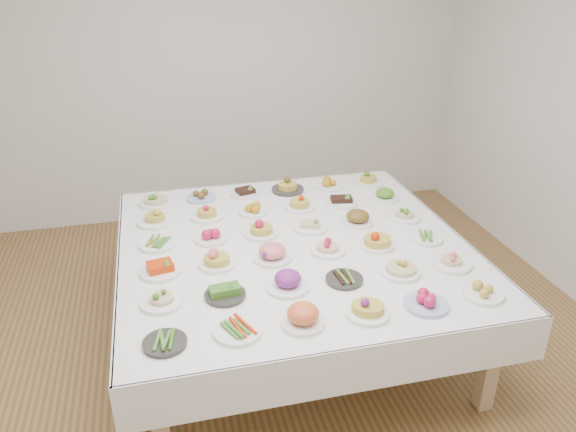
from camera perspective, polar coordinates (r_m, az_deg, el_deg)
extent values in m
plane|color=olive|center=(3.89, -1.92, -14.66)|extent=(5.00, 5.00, 0.00)
cube|color=silver|center=(5.56, -7.69, 13.73)|extent=(5.00, 0.02, 2.80)
cube|color=white|center=(3.72, 0.55, -3.18)|extent=(2.24, 2.24, 0.06)
cube|color=white|center=(4.76, -2.80, 1.92)|extent=(2.26, 0.02, 0.28)
cube|color=white|center=(2.90, 6.24, -15.43)|extent=(2.26, 0.01, 0.28)
cube|color=white|center=(4.17, 15.68, -2.63)|extent=(0.02, 2.26, 0.28)
cube|color=white|center=(3.70, -16.65, -6.53)|extent=(0.01, 2.26, 0.28)
cube|color=tan|center=(3.10, -12.92, -19.47)|extent=(0.09, 0.09, 0.69)
cube|color=tan|center=(3.56, 19.85, -13.65)|extent=(0.09, 0.09, 0.69)
cube|color=tan|center=(4.64, -13.78, -3.10)|extent=(0.09, 0.09, 0.69)
cube|color=tan|center=(4.96, 8.40, -0.67)|extent=(0.09, 0.09, 0.69)
cylinder|color=#2D2B28|center=(2.88, -12.40, -12.55)|extent=(0.22, 0.22, 0.02)
cylinder|color=white|center=(2.90, -5.13, -11.60)|extent=(0.25, 0.25, 0.02)
cylinder|color=white|center=(2.95, 1.52, -10.83)|extent=(0.23, 0.23, 0.02)
cylinder|color=white|center=(3.05, 8.08, -9.77)|extent=(0.23, 0.23, 0.02)
cylinder|color=#4C66B2|center=(3.17, 13.83, -8.76)|extent=(0.24, 0.24, 0.02)
cylinder|color=white|center=(3.35, 19.12, -7.53)|extent=(0.23, 0.23, 0.02)
cylinder|color=white|center=(3.18, -12.66, -8.57)|extent=(0.23, 0.23, 0.02)
cylinder|color=#2D2B28|center=(3.18, -6.40, -8.03)|extent=(0.23, 0.23, 0.02)
cylinder|color=white|center=(3.23, -0.02, -7.21)|extent=(0.25, 0.25, 0.02)
cylinder|color=#2D2B28|center=(3.31, 5.73, -6.47)|extent=(0.22, 0.22, 0.02)
cylinder|color=white|center=(3.44, 11.34, -5.63)|extent=(0.23, 0.23, 0.02)
cylinder|color=white|center=(3.60, 16.20, -4.71)|extent=(0.25, 0.25, 0.02)
cylinder|color=white|center=(3.46, -12.80, -5.55)|extent=(0.24, 0.24, 0.02)
cylinder|color=white|center=(3.48, -7.22, -4.91)|extent=(0.22, 0.22, 0.02)
cylinder|color=white|center=(3.52, -1.60, -4.33)|extent=(0.23, 0.23, 0.02)
cylinder|color=white|center=(3.61, 4.03, -3.54)|extent=(0.22, 0.22, 0.02)
cylinder|color=white|center=(3.71, 9.03, -2.97)|extent=(0.22, 0.22, 0.02)
cylinder|color=white|center=(3.86, 13.83, -2.26)|extent=(0.22, 0.22, 0.02)
cylinder|color=white|center=(3.77, -13.12, -2.86)|extent=(0.23, 0.23, 0.02)
cylinder|color=white|center=(3.78, -7.82, -2.34)|extent=(0.22, 0.22, 0.02)
cylinder|color=white|center=(3.82, -2.72, -1.81)|extent=(0.23, 0.23, 0.02)
cylinder|color=white|center=(3.89, 2.28, -1.24)|extent=(0.23, 0.23, 0.02)
cylinder|color=white|center=(4.00, 7.06, -0.66)|extent=(0.22, 0.22, 0.02)
cylinder|color=white|center=(4.13, 11.76, -0.17)|extent=(0.22, 0.22, 0.02)
cylinder|color=white|center=(4.09, -13.33, -0.59)|extent=(0.25, 0.25, 0.02)
cylinder|color=white|center=(4.09, -8.22, -0.10)|extent=(0.23, 0.23, 0.02)
cylinder|color=white|center=(4.13, -3.53, 0.38)|extent=(0.22, 0.22, 0.02)
cylinder|color=white|center=(4.20, 1.18, 0.86)|extent=(0.22, 0.22, 0.02)
cylinder|color=white|center=(4.30, 5.43, 1.34)|extent=(0.24, 0.24, 0.02)
cylinder|color=white|center=(4.42, 9.77, 1.77)|extent=(0.22, 0.22, 0.02)
cylinder|color=white|center=(4.39, -13.23, 1.29)|extent=(0.25, 0.25, 0.02)
cylinder|color=#4C66B2|center=(4.41, -8.83, 1.82)|extent=(0.22, 0.22, 0.02)
cylinder|color=white|center=(4.44, -4.34, 2.21)|extent=(0.23, 0.23, 0.02)
cylinder|color=#2D2B28|center=(4.51, -0.03, 2.66)|extent=(0.25, 0.25, 0.02)
cylinder|color=white|center=(4.59, 4.19, 3.01)|extent=(0.23, 0.23, 0.02)
cylinder|color=white|center=(4.70, 8.14, 3.36)|extent=(0.25, 0.25, 0.02)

